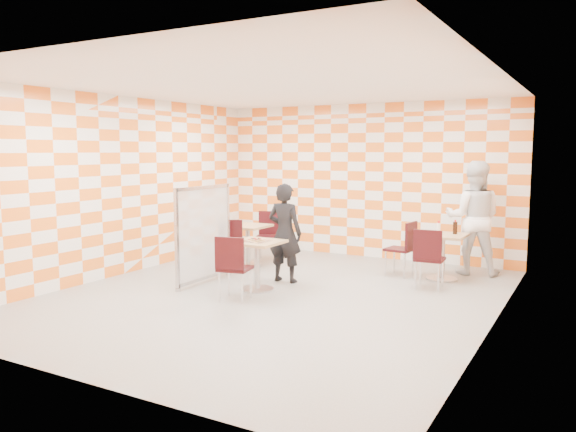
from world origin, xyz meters
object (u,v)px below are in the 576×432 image
object	(u,v)px
man_dark	(285,233)
man_white	(473,218)
empty_table	(248,238)
chair_second_side	(405,244)
partition	(204,234)
second_table	(443,249)
chair_main_front	(232,263)
chair_empty_near	(232,241)
soda_bottle	(455,228)
chair_second_front	(429,254)
main_table	(257,257)
sport_bottle	(439,227)
chair_empty_far	(268,231)

from	to	relation	value
man_dark	man_white	size ratio (longest dim) A/B	0.82
empty_table	chair_second_side	size ratio (longest dim) A/B	0.81
empty_table	partition	xyz separation A→B (m)	(0.12, -1.45, 0.28)
second_table	chair_main_front	distance (m)	3.54
partition	man_dark	bearing A→B (deg)	32.35
chair_empty_near	chair_second_side	bearing A→B (deg)	21.91
second_table	soda_bottle	bearing A→B (deg)	33.65
chair_second_front	chair_empty_near	xyz separation A→B (m)	(-3.31, -0.41, 0.00)
man_dark	chair_second_side	bearing A→B (deg)	-141.57
chair_empty_near	soda_bottle	bearing A→B (deg)	20.03
second_table	chair_second_side	bearing A→B (deg)	-173.53
second_table	man_dark	bearing A→B (deg)	-148.05
chair_empty_near	man_white	world-z (taller)	man_white
second_table	man_white	distance (m)	0.90
partition	second_table	bearing A→B (deg)	32.09
main_table	partition	distance (m)	1.03
man_dark	man_white	xyz separation A→B (m)	(2.51, 2.06, 0.17)
second_table	sport_bottle	size ratio (longest dim) A/B	3.75
chair_main_front	chair_empty_far	bearing A→B (deg)	111.89
partition	sport_bottle	distance (m)	3.83
second_table	chair_second_front	distance (m)	0.75
empty_table	man_white	size ratio (longest dim) A/B	0.39
chair_second_front	chair_second_side	xyz separation A→B (m)	(-0.58, 0.68, 0.00)
partition	man_white	distance (m)	4.52
man_white	chair_second_front	bearing A→B (deg)	66.22
main_table	empty_table	size ratio (longest dim) A/B	1.00
chair_main_front	chair_empty_near	size ratio (longest dim) A/B	1.00
chair_second_side	man_white	distance (m)	1.29
soda_bottle	empty_table	bearing A→B (deg)	-168.72
chair_empty_far	man_dark	distance (m)	1.91
second_table	chair_second_side	distance (m)	0.61
chair_second_side	soda_bottle	xyz separation A→B (m)	(0.77, 0.18, 0.31)
chair_main_front	sport_bottle	world-z (taller)	sport_bottle
man_dark	sport_bottle	bearing A→B (deg)	-145.13
empty_table	soda_bottle	size ratio (longest dim) A/B	3.26
chair_second_side	man_dark	xyz separation A→B (m)	(-1.57, -1.29, 0.25)
chair_second_front	man_dark	size ratio (longest dim) A/B	0.59
chair_main_front	sport_bottle	xyz separation A→B (m)	(2.10, 2.90, 0.29)
second_table	chair_empty_far	distance (m)	3.37
main_table	chair_second_front	bearing A→B (deg)	29.87
main_table	man_dark	distance (m)	0.75
chair_second_front	man_dark	distance (m)	2.25
chair_empty_near	man_white	bearing A→B (deg)	27.00
chair_empty_far	sport_bottle	world-z (taller)	sport_bottle
main_table	chair_empty_far	xyz separation A→B (m)	(-1.10, 2.16, 0.04)
chair_main_front	chair_second_front	distance (m)	2.97
main_table	man_white	size ratio (longest dim) A/B	0.39
chair_main_front	man_white	world-z (taller)	man_white
chair_empty_near	chair_main_front	bearing A→B (deg)	-54.91
sport_bottle	chair_main_front	bearing A→B (deg)	-125.95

